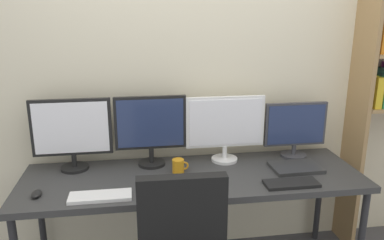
{
  "coord_description": "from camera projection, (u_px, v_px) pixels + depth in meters",
  "views": [
    {
      "loc": [
        -0.34,
        -1.65,
        1.76
      ],
      "look_at": [
        0.0,
        0.65,
        1.09
      ],
      "focal_mm": 36.36,
      "sensor_mm": 36.0,
      "label": 1
    }
  ],
  "objects": [
    {
      "name": "coffee_mug",
      "position": [
        179.0,
        166.0,
        2.49
      ],
      "size": [
        0.11,
        0.08,
        0.09
      ],
      "color": "orange",
      "rests_on": "desk"
    },
    {
      "name": "keyboard_left",
      "position": [
        100.0,
        196.0,
        2.17
      ],
      "size": [
        0.35,
        0.13,
        0.02
      ],
      "primitive_type": "cube",
      "color": "silver",
      "rests_on": "desk"
    },
    {
      "name": "mouse_right_side",
      "position": [
        152.0,
        193.0,
        2.19
      ],
      "size": [
        0.06,
        0.1,
        0.03
      ],
      "primitive_type": "ellipsoid",
      "color": "black",
      "rests_on": "desk"
    },
    {
      "name": "laptop_closed",
      "position": [
        296.0,
        167.0,
        2.56
      ],
      "size": [
        0.33,
        0.23,
        0.02
      ],
      "primitive_type": "cube",
      "rotation": [
        0.0,
        0.0,
        0.03
      ],
      "color": "#2D2D2D",
      "rests_on": "desk"
    },
    {
      "name": "mouse_left_side",
      "position": [
        36.0,
        194.0,
        2.18
      ],
      "size": [
        0.06,
        0.1,
        0.03
      ],
      "primitive_type": "ellipsoid",
      "color": "black",
      "rests_on": "desk"
    },
    {
      "name": "desk",
      "position": [
        193.0,
        182.0,
        2.48
      ],
      "size": [
        2.15,
        0.68,
        0.74
      ],
      "color": "#333333",
      "rests_on": "ground_plane"
    },
    {
      "name": "monitor_center_right",
      "position": [
        225.0,
        126.0,
        2.64
      ],
      "size": [
        0.54,
        0.18,
        0.45
      ],
      "color": "silver",
      "rests_on": "desk"
    },
    {
      "name": "wall_back",
      "position": [
        184.0,
        77.0,
        2.71
      ],
      "size": [
        4.55,
        0.1,
        2.6
      ],
      "color": "beige",
      "rests_on": "ground_plane"
    },
    {
      "name": "keyboard_right",
      "position": [
        291.0,
        183.0,
        2.33
      ],
      "size": [
        0.32,
        0.13,
        0.02
      ],
      "primitive_type": "cube",
      "color": "black",
      "rests_on": "desk"
    },
    {
      "name": "monitor_center_left",
      "position": [
        151.0,
        127.0,
        2.56
      ],
      "size": [
        0.47,
        0.18,
        0.47
      ],
      "color": "black",
      "rests_on": "desk"
    },
    {
      "name": "monitor_far_right",
      "position": [
        295.0,
        128.0,
        2.72
      ],
      "size": [
        0.44,
        0.18,
        0.39
      ],
      "color": "#38383D",
      "rests_on": "desk"
    },
    {
      "name": "monitor_far_left",
      "position": [
        72.0,
        131.0,
        2.49
      ],
      "size": [
        0.51,
        0.18,
        0.47
      ],
      "color": "black",
      "rests_on": "desk"
    }
  ]
}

